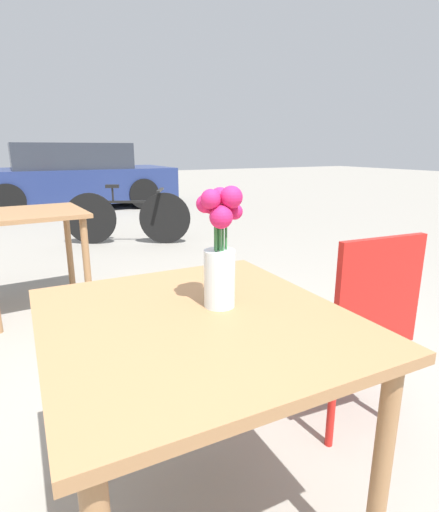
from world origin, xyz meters
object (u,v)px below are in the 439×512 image
Objects in this scene: table_front at (196,348)px; bicycle at (128,217)px; parked_car at (72,177)px; cafe_chair at (356,319)px; table_back at (31,230)px; flower_vase at (219,251)px.

bicycle reaches higher than table_front.
cafe_chair is at bearing -89.79° from parked_car.
parked_car reaches higher than table_front.
cafe_chair reaches higher than bicycle.
table_front is at bearing -95.62° from parked_car.
parked_car is (1.08, 5.59, -0.00)m from table_back.
flower_vase is 2.21m from table_back.
table_front is 0.23× the size of parked_car.
bicycle is at bearing 56.72° from table_back.
table_front is 0.81m from cafe_chair.
table_front is 0.63× the size of bicycle.
bicycle is 0.37× the size of parked_car.
flower_vase reaches higher than bicycle.
table_front is 2.21m from table_back.
cafe_chair is (0.79, 0.13, -0.13)m from table_front.
table_front is 1.05× the size of cafe_chair.
bicycle is at bearing 77.63° from table_front.
flower_vase is 0.47× the size of table_back.
cafe_chair is 0.60× the size of bicycle.
table_front is 1.18× the size of table_back.
table_back reaches higher than table_front.
parked_car is (-0.03, 7.64, 0.11)m from cafe_chair.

